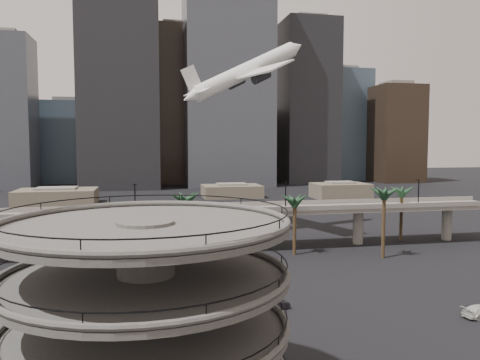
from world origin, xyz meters
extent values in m
cylinder|color=#4C4947|center=(-13.00, -4.00, 8.00)|extent=(4.40, 4.40, 16.50)
cylinder|color=#4C4947|center=(-13.00, -4.00, 7.78)|extent=(22.00, 22.00, 0.45)
torus|color=#4C4947|center=(-13.00, -4.00, 8.25)|extent=(22.20, 22.20, 0.50)
torus|color=black|center=(-13.00, -4.00, 9.05)|extent=(21.80, 21.80, 0.10)
cylinder|color=#4C4947|center=(-13.00, -4.00, 11.78)|extent=(22.00, 22.00, 0.45)
torus|color=#4C4947|center=(-13.00, -4.00, 12.25)|extent=(22.20, 22.20, 0.50)
torus|color=black|center=(-13.00, -4.00, 13.05)|extent=(21.80, 21.80, 0.10)
cylinder|color=#4C4947|center=(-13.00, -4.00, 15.78)|extent=(22.00, 22.00, 0.45)
torus|color=#4C4947|center=(-13.00, -4.00, 16.25)|extent=(22.20, 22.20, 0.50)
torus|color=black|center=(-13.00, -4.00, 17.05)|extent=(21.80, 21.80, 0.10)
cube|color=slate|center=(0.00, 55.00, 8.00)|extent=(130.00, 9.00, 0.90)
cube|color=slate|center=(0.00, 50.50, 8.90)|extent=(130.00, 0.30, 1.00)
cube|color=slate|center=(0.00, 59.50, 8.90)|extent=(130.00, 0.30, 1.00)
cylinder|color=slate|center=(-33.00, 55.00, 3.80)|extent=(2.20, 2.20, 8.00)
cylinder|color=slate|center=(-11.00, 55.00, 3.80)|extent=(2.20, 2.20, 8.00)
cylinder|color=slate|center=(11.00, 55.00, 3.80)|extent=(2.20, 2.20, 8.00)
cylinder|color=slate|center=(33.00, 55.00, 3.80)|extent=(2.20, 2.20, 8.00)
cylinder|color=slate|center=(55.00, 55.00, 3.80)|extent=(2.20, 2.20, 8.00)
cylinder|color=black|center=(-15.00, 51.00, 11.50)|extent=(0.24, 0.24, 6.00)
cylinder|color=black|center=(15.00, 51.00, 11.50)|extent=(0.24, 0.24, 6.00)
cylinder|color=black|center=(45.00, 51.00, 11.50)|extent=(0.24, 0.24, 6.00)
cylinder|color=#48341E|center=(-6.00, 44.00, 6.08)|extent=(0.70, 0.70, 12.15)
ellipsoid|color=#1B3D23|center=(-6.00, 44.00, 12.55)|extent=(4.40, 4.40, 2.00)
cylinder|color=#48341E|center=(16.00, 48.00, 5.40)|extent=(0.70, 0.70, 10.80)
ellipsoid|color=#1B3D23|center=(16.00, 48.00, 11.20)|extent=(4.40, 4.40, 2.00)
cylinder|color=#48341E|center=(32.00, 42.00, 6.30)|extent=(0.70, 0.70, 12.60)
ellipsoid|color=#1B3D23|center=(32.00, 42.00, 13.00)|extent=(4.40, 4.40, 2.00)
cylinder|color=#48341E|center=(44.00, 56.00, 5.62)|extent=(0.70, 0.70, 11.25)
ellipsoid|color=#1B3D23|center=(44.00, 56.00, 11.65)|extent=(4.40, 4.40, 2.00)
cube|color=#645B4A|center=(-45.00, 140.00, 2.75)|extent=(28.00, 18.00, 5.50)
cube|color=slate|center=(-45.00, 140.00, 5.90)|extent=(14.00, 9.00, 0.80)
cube|color=#645B4A|center=(22.00, 150.00, 2.50)|extent=(24.00, 16.00, 5.00)
cube|color=slate|center=(22.00, 150.00, 5.40)|extent=(12.00, 8.00, 0.80)
cube|color=#645B4A|center=(65.00, 138.00, 3.00)|extent=(22.00, 15.00, 6.00)
cube|color=slate|center=(65.00, 138.00, 6.40)|extent=(11.00, 7.50, 0.80)
cube|color=#40444C|center=(-80.00, 210.00, 37.33)|extent=(26.00, 24.00, 74.66)
cube|color=slate|center=(-80.00, 210.00, 75.86)|extent=(14.30, 13.20, 2.40)
cube|color=#3C4E5D|center=(-55.00, 245.00, 22.97)|extent=(30.00, 30.00, 45.94)
cube|color=slate|center=(-55.00, 245.00, 47.14)|extent=(16.50, 16.50, 2.40)
cube|color=black|center=(-25.00, 200.00, 52.64)|extent=(38.00, 30.00, 105.29)
cube|color=black|center=(5.00, 225.00, 43.07)|extent=(28.00, 26.00, 86.15)
cube|color=slate|center=(5.00, 225.00, 87.35)|extent=(15.40, 14.30, 2.40)
cube|color=#40444C|center=(30.00, 205.00, 57.43)|extent=(45.00, 32.00, 114.86)
cube|color=#7F7458|center=(55.00, 240.00, 20.10)|extent=(24.00, 24.00, 40.20)
cube|color=slate|center=(55.00, 240.00, 41.40)|extent=(13.20, 13.20, 2.40)
cube|color=black|center=(78.00, 215.00, 45.47)|extent=(30.00, 28.00, 90.93)
cube|color=slate|center=(78.00, 215.00, 92.13)|extent=(16.50, 15.40, 2.40)
cube|color=#3C4E5D|center=(105.00, 235.00, 33.50)|extent=(34.00, 30.00, 67.00)
cube|color=slate|center=(105.00, 235.00, 68.20)|extent=(18.70, 16.50, 2.40)
cube|color=black|center=(130.00, 210.00, 27.76)|extent=(26.00, 26.00, 55.52)
cube|color=slate|center=(130.00, 210.00, 56.72)|extent=(14.30, 14.30, 2.40)
cube|color=#7F7458|center=(18.00, 260.00, 18.19)|extent=(22.00, 22.00, 36.37)
cube|color=slate|center=(18.00, 260.00, 37.57)|extent=(12.10, 12.10, 2.40)
cylinder|color=white|center=(11.24, 71.37, 39.65)|extent=(28.09, 12.71, 16.15)
cone|color=white|center=(25.25, 76.12, 46.69)|extent=(5.93, 5.20, 5.03)
cone|color=white|center=(-2.78, 66.62, 32.62)|extent=(5.63, 4.74, 4.64)
cube|color=white|center=(10.59, 71.15, 38.63)|extent=(16.21, 32.08, 3.29)
cube|color=white|center=(-1.14, 67.18, 33.91)|extent=(5.67, 10.78, 1.33)
cube|color=white|center=(-2.34, 66.77, 36.58)|extent=(5.38, 2.13, 6.70)
cylinder|color=#232428|center=(9.78, 77.01, 37.52)|extent=(5.34, 3.58, 3.82)
cylinder|color=#232428|center=(13.51, 66.00, 37.52)|extent=(5.34, 3.58, 3.82)
imported|color=#9F2816|center=(-2.25, 17.30, 0.66)|extent=(3.97, 1.74, 1.33)
imported|color=black|center=(3.51, 18.72, 0.75)|extent=(4.80, 2.75, 1.50)
camera|label=1|loc=(-12.89, -40.02, 22.13)|focal=35.00mm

